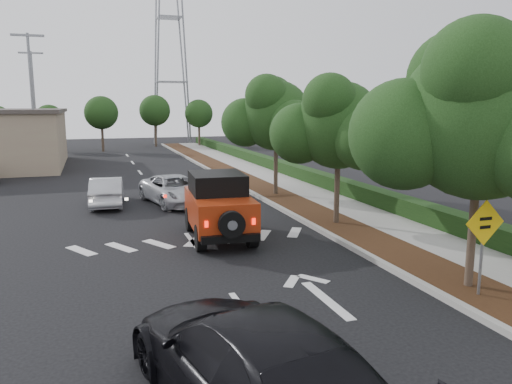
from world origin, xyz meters
name	(u,v)px	position (x,y,z in m)	size (l,w,h in m)	color
ground	(245,311)	(0.00, 0.00, 0.00)	(120.00, 120.00, 0.00)	black
curb	(263,199)	(4.60, 12.00, 0.07)	(0.20, 70.00, 0.15)	#9E9B93
planting_strip	(283,198)	(5.60, 12.00, 0.06)	(1.80, 70.00, 0.12)	black
sidewalk	(319,196)	(7.50, 12.00, 0.06)	(2.00, 70.00, 0.12)	gray
hedge	(344,188)	(8.90, 12.00, 0.40)	(0.80, 70.00, 0.80)	black
transmission_tower	(173,144)	(6.00, 48.00, 0.00)	(7.00, 4.00, 28.00)	slate
street_tree_near	(468,290)	(5.60, -0.50, 0.00)	(3.80, 3.80, 5.92)	black
street_tree_mid	(336,225)	(5.60, 6.50, 0.00)	(3.20, 3.20, 5.32)	black
street_tree_far	(276,196)	(5.60, 13.00, 0.00)	(3.40, 3.40, 5.62)	black
light_pole_a	(38,173)	(-6.50, 26.00, 0.00)	(2.00, 0.22, 9.00)	slate
light_pole_b	(39,156)	(-7.50, 38.00, 0.00)	(2.00, 0.22, 9.00)	slate
red_jeep	(218,205)	(0.97, 6.28, 1.12)	(2.20, 4.41, 2.21)	black
silver_suv_ahead	(175,190)	(0.50, 12.59, 0.65)	(2.15, 4.65, 1.29)	#B3B5BB
black_suv_oncoming	(252,364)	(-1.00, -3.62, 0.82)	(2.30, 5.66, 1.64)	black
silver_sedan_oncoming	(107,191)	(-2.46, 13.13, 0.65)	(1.37, 3.93, 1.29)	#AFB1B7
speed_hump_sign	(484,235)	(5.40, -1.08, 1.56)	(1.06, 0.09, 2.26)	slate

